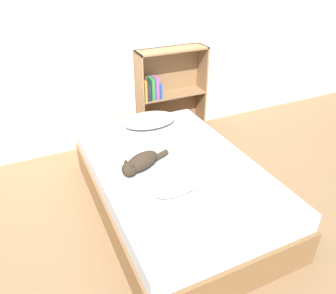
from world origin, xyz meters
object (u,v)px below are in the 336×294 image
cat_dark (140,163)px  bookshelf (168,92)px  bed (175,187)px  cat_light (176,187)px  pillow (150,120)px

cat_dark → bookshelf: (0.85, 1.28, 0.03)m
bed → cat_dark: cat_dark is taller
cat_dark → cat_light: bearing=84.0°
cat_dark → bookshelf: 1.54m
pillow → bed: bearing=-96.6°
bed → cat_light: cat_light is taller
cat_light → bookshelf: bearing=68.3°
cat_dark → bookshelf: bearing=-146.1°
cat_light → cat_dark: size_ratio=1.10×
bed → cat_dark: bearing=167.1°
pillow → cat_light: bearing=-102.8°
bed → bookshelf: (0.56, 1.35, 0.34)m
pillow → cat_dark: cat_dark is taller
bed → pillow: 0.87m
cat_light → cat_dark: (-0.13, 0.43, -0.00)m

